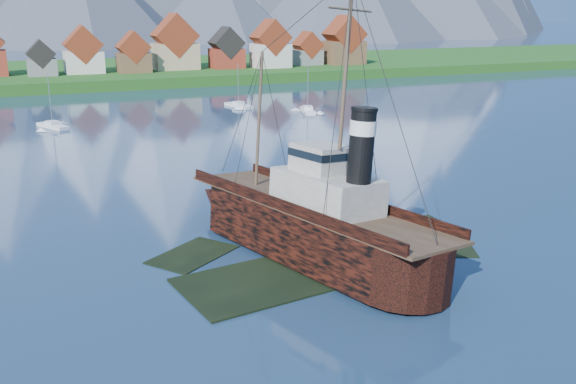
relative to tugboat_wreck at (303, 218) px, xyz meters
name	(u,v)px	position (x,y,z in m)	size (l,w,h in m)	color
ground	(308,263)	(-0.88, -2.97, -3.27)	(1400.00, 1400.00, 0.00)	#1A304B
shoal	(315,256)	(0.90, -0.82, -3.62)	(31.71, 21.24, 1.14)	black
shore_bank	(86,78)	(-0.88, 167.03, -3.27)	(600.00, 80.00, 3.20)	#184313
seawall	(103,91)	(-0.88, 129.03, -3.27)	(600.00, 2.50, 2.00)	#3F3D38
tugboat_wreck	(303,218)	(0.00, 0.00, 0.00)	(7.66, 33.00, 26.15)	black
sailboat_c	(53,127)	(-17.22, 76.75, -3.03)	(5.55, 8.47, 10.82)	silver
sailboat_d	(308,111)	(35.07, 74.26, -3.00)	(4.43, 8.96, 11.87)	silver
sailboat_e	(239,106)	(23.84, 87.69, -3.05)	(4.33, 9.19, 10.34)	silver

